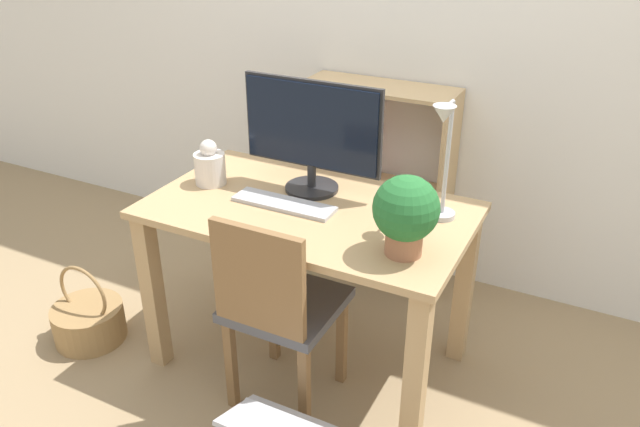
# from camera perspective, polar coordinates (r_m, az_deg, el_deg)

# --- Properties ---
(ground_plane) EXTENTS (10.00, 10.00, 0.00)m
(ground_plane) POSITION_cam_1_polar(r_m,az_deg,el_deg) (2.85, -0.93, -13.00)
(ground_plane) COLOR #997F5B
(wall_back) EXTENTS (8.00, 0.05, 2.60)m
(wall_back) POSITION_cam_1_polar(r_m,az_deg,el_deg) (3.11, 7.59, 17.04)
(wall_back) COLOR silver
(wall_back) RESTS_ON ground_plane
(desk) EXTENTS (1.26, 0.73, 0.75)m
(desk) POSITION_cam_1_polar(r_m,az_deg,el_deg) (2.50, -1.04, -2.30)
(desk) COLOR tan
(desk) RESTS_ON ground_plane
(monitor) EXTENTS (0.59, 0.22, 0.46)m
(monitor) POSITION_cam_1_polar(r_m,az_deg,el_deg) (2.48, -0.77, 7.61)
(monitor) COLOR #232326
(monitor) RESTS_ON desk
(keyboard) EXTENTS (0.42, 0.12, 0.02)m
(keyboard) POSITION_cam_1_polar(r_m,az_deg,el_deg) (2.44, -3.32, 0.89)
(keyboard) COLOR #B2B2B7
(keyboard) RESTS_ON desk
(vase) EXTENTS (0.13, 0.13, 0.19)m
(vase) POSITION_cam_1_polar(r_m,az_deg,el_deg) (2.64, -10.04, 4.32)
(vase) COLOR silver
(vase) RESTS_ON desk
(desk_lamp) EXTENTS (0.10, 0.19, 0.46)m
(desk_lamp) POSITION_cam_1_polar(r_m,az_deg,el_deg) (2.24, 11.26, 5.57)
(desk_lamp) COLOR #B7B7BC
(desk_lamp) RESTS_ON desk
(potted_plant) EXTENTS (0.22, 0.22, 0.28)m
(potted_plant) POSITION_cam_1_polar(r_m,az_deg,el_deg) (2.07, 7.86, 0.13)
(potted_plant) COLOR #9E6647
(potted_plant) RESTS_ON desk
(chair) EXTENTS (0.40, 0.40, 0.86)m
(chair) POSITION_cam_1_polar(r_m,az_deg,el_deg) (2.35, -3.87, -8.37)
(chair) COLOR #4C4C51
(chair) RESTS_ON ground_plane
(bookshelf) EXTENTS (0.75, 0.28, 1.03)m
(bookshelf) POSITION_cam_1_polar(r_m,az_deg,el_deg) (3.26, 2.80, 2.33)
(bookshelf) COLOR tan
(bookshelf) RESTS_ON ground_plane
(basket) EXTENTS (0.32, 0.32, 0.39)m
(basket) POSITION_cam_1_polar(r_m,az_deg,el_deg) (3.08, -20.39, -9.16)
(basket) COLOR #997547
(basket) RESTS_ON ground_plane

